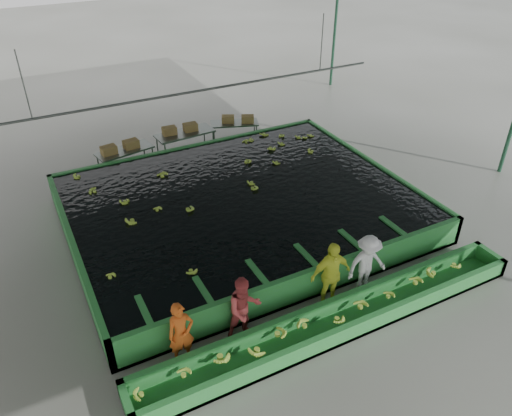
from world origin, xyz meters
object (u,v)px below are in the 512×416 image
box_stack_mid (180,132)px  box_stack_right (238,122)px  worker_d (367,264)px  packing_table_left (126,161)px  sorting_trough (338,320)px  worker_a (181,333)px  packing_table_mid (186,145)px  worker_c (331,275)px  box_stack_left (121,151)px  packing_table_right (235,132)px  flotation_tank (241,207)px  worker_b (244,309)px

box_stack_mid → box_stack_right: box_stack_mid is taller
worker_d → packing_table_left: worker_d is taller
sorting_trough → worker_a: bearing=167.1°
worker_d → packing_table_left: size_ratio=0.82×
packing_table_mid → box_stack_right: packing_table_mid is taller
sorting_trough → worker_c: size_ratio=5.51×
worker_a → packing_table_mid: 9.83m
box_stack_left → box_stack_mid: box_stack_mid is taller
sorting_trough → packing_table_right: (2.25, 10.27, 0.17)m
flotation_tank → worker_c: size_ratio=5.51×
packing_table_left → box_stack_mid: bearing=7.7°
worker_a → box_stack_left: (1.07, 8.93, 0.12)m
worker_a → box_stack_left: size_ratio=1.17×
packing_table_left → worker_a: bearing=-97.7°
worker_d → packing_table_left: bearing=118.6°
worker_d → box_stack_right: (0.99, 9.43, 0.03)m
flotation_tank → worker_b: size_ratio=6.03×
worker_a → box_stack_right: (5.87, 9.43, 0.07)m
box_stack_mid → flotation_tank: bearing=-88.9°
worker_b → packing_table_right: bearing=69.0°
sorting_trough → packing_table_mid: bearing=89.7°
flotation_tank → sorting_trough: size_ratio=1.00×
worker_c → box_stack_left: 9.33m
packing_table_left → worker_c: bearing=-74.0°
worker_c → worker_d: size_ratio=1.11×
flotation_tank → worker_d: worker_d is taller
packing_table_right → worker_d: bearing=-95.2°
packing_table_left → box_stack_right: bearing=5.9°
worker_a → box_stack_left: bearing=84.5°
packing_table_left → box_stack_mid: size_ratio=1.51×
worker_a → packing_table_right: worker_a is taller
packing_table_mid → worker_b: bearing=-102.7°
packing_table_right → box_stack_mid: 2.42m
sorting_trough → box_stack_left: (-2.42, 9.73, 0.65)m
worker_c → box_stack_left: (-2.71, 8.93, -0.00)m
packing_table_left → box_stack_mid: 2.28m
worker_c → packing_table_mid: worker_c is taller
worker_c → flotation_tank: bearing=97.3°
packing_table_mid → worker_c: bearing=-88.5°
box_stack_right → worker_b: bearing=-115.0°
sorting_trough → worker_a: size_ratio=6.41×
box_stack_left → packing_table_right: bearing=6.6°
worker_a → worker_b: size_ratio=0.94×
box_stack_left → box_stack_right: 4.83m
sorting_trough → box_stack_right: size_ratio=7.94×
worker_b → worker_c: bearing=3.2°
worker_a → box_stack_mid: size_ratio=1.19×
worker_d → packing_table_left: (-3.67, 8.94, -0.37)m
box_stack_left → box_stack_right: bearing=5.9°
flotation_tank → worker_b: worker_b is taller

